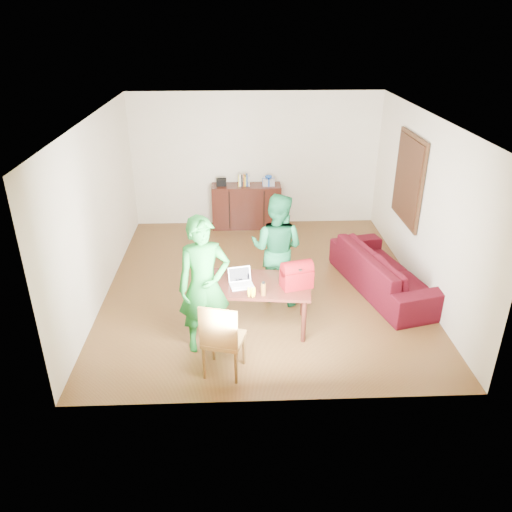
{
  "coord_description": "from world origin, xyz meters",
  "views": [
    {
      "loc": [
        -0.4,
        -7.18,
        4.02
      ],
      "look_at": [
        -0.15,
        -1.0,
        1.01
      ],
      "focal_mm": 35.0,
      "sensor_mm": 36.0,
      "label": 1
    }
  ],
  "objects_px": {
    "chair": "(224,352)",
    "sofa": "(385,270)",
    "table": "(257,289)",
    "bottle": "(263,288)",
    "laptop": "(242,283)",
    "red_bag": "(297,277)",
    "person_far": "(277,248)",
    "person_near": "(204,286)"
  },
  "relations": [
    {
      "from": "person_near",
      "to": "sofa",
      "type": "relative_size",
      "value": 0.81
    },
    {
      "from": "table",
      "to": "red_bag",
      "type": "height_order",
      "value": "red_bag"
    },
    {
      "from": "bottle",
      "to": "red_bag",
      "type": "height_order",
      "value": "red_bag"
    },
    {
      "from": "table",
      "to": "bottle",
      "type": "bearing_deg",
      "value": -70.35
    },
    {
      "from": "person_near",
      "to": "laptop",
      "type": "xyz_separation_m",
      "value": [
        0.48,
        0.38,
        -0.19
      ]
    },
    {
      "from": "table",
      "to": "person_far",
      "type": "bearing_deg",
      "value": 72.75
    },
    {
      "from": "chair",
      "to": "laptop",
      "type": "relative_size",
      "value": 2.94
    },
    {
      "from": "bottle",
      "to": "laptop",
      "type": "bearing_deg",
      "value": 138.65
    },
    {
      "from": "person_far",
      "to": "bottle",
      "type": "relative_size",
      "value": 8.67
    },
    {
      "from": "sofa",
      "to": "red_bag",
      "type": "bearing_deg",
      "value": 110.49
    },
    {
      "from": "laptop",
      "to": "bottle",
      "type": "xyz_separation_m",
      "value": [
        0.28,
        -0.25,
        0.06
      ]
    },
    {
      "from": "laptop",
      "to": "sofa",
      "type": "distance_m",
      "value": 2.56
    },
    {
      "from": "person_near",
      "to": "sofa",
      "type": "distance_m",
      "value": 3.19
    },
    {
      "from": "chair",
      "to": "laptop",
      "type": "distance_m",
      "value": 1.06
    },
    {
      "from": "person_far",
      "to": "red_bag",
      "type": "bearing_deg",
      "value": 125.68
    },
    {
      "from": "red_bag",
      "to": "bottle",
      "type": "bearing_deg",
      "value": -171.18
    },
    {
      "from": "table",
      "to": "red_bag",
      "type": "distance_m",
      "value": 0.59
    },
    {
      "from": "bottle",
      "to": "person_far",
      "type": "bearing_deg",
      "value": 76.52
    },
    {
      "from": "person_near",
      "to": "laptop",
      "type": "bearing_deg",
      "value": 24.8
    },
    {
      "from": "chair",
      "to": "person_near",
      "type": "distance_m",
      "value": 0.87
    },
    {
      "from": "red_bag",
      "to": "laptop",
      "type": "bearing_deg",
      "value": 161.57
    },
    {
      "from": "red_bag",
      "to": "sofa",
      "type": "distance_m",
      "value": 1.97
    },
    {
      "from": "chair",
      "to": "red_bag",
      "type": "bearing_deg",
      "value": 57.99
    },
    {
      "from": "chair",
      "to": "person_far",
      "type": "relative_size",
      "value": 0.6
    },
    {
      "from": "table",
      "to": "chair",
      "type": "relative_size",
      "value": 1.52
    },
    {
      "from": "table",
      "to": "laptop",
      "type": "relative_size",
      "value": 4.48
    },
    {
      "from": "laptop",
      "to": "sofa",
      "type": "bearing_deg",
      "value": 12.81
    },
    {
      "from": "person_far",
      "to": "red_bag",
      "type": "distance_m",
      "value": 0.9
    },
    {
      "from": "chair",
      "to": "laptop",
      "type": "bearing_deg",
      "value": 91.22
    },
    {
      "from": "table",
      "to": "person_near",
      "type": "bearing_deg",
      "value": -140.07
    },
    {
      "from": "chair",
      "to": "laptop",
      "type": "xyz_separation_m",
      "value": [
        0.24,
        0.93,
        0.44
      ]
    },
    {
      "from": "laptop",
      "to": "red_bag",
      "type": "height_order",
      "value": "red_bag"
    },
    {
      "from": "person_near",
      "to": "sofa",
      "type": "height_order",
      "value": "person_near"
    },
    {
      "from": "table",
      "to": "sofa",
      "type": "height_order",
      "value": "table"
    },
    {
      "from": "table",
      "to": "red_bag",
      "type": "bearing_deg",
      "value": -5.63
    },
    {
      "from": "chair",
      "to": "sofa",
      "type": "bearing_deg",
      "value": 53.61
    },
    {
      "from": "laptop",
      "to": "bottle",
      "type": "distance_m",
      "value": 0.38
    },
    {
      "from": "bottle",
      "to": "sofa",
      "type": "relative_size",
      "value": 0.09
    },
    {
      "from": "laptop",
      "to": "bottle",
      "type": "height_order",
      "value": "laptop"
    },
    {
      "from": "chair",
      "to": "sofa",
      "type": "height_order",
      "value": "chair"
    },
    {
      "from": "table",
      "to": "bottle",
      "type": "relative_size",
      "value": 7.88
    },
    {
      "from": "chair",
      "to": "red_bag",
      "type": "relative_size",
      "value": 2.51
    }
  ]
}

